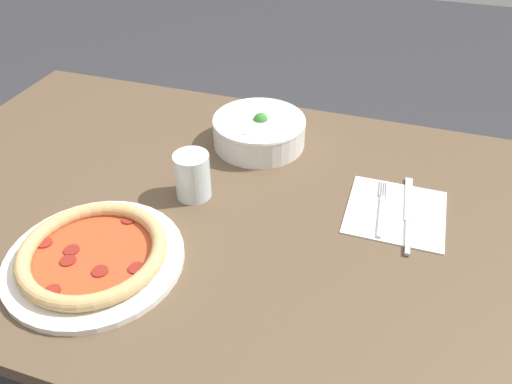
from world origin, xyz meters
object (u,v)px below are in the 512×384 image
at_px(knife, 408,216).
at_px(fork, 381,208).
at_px(glass, 193,176).
at_px(pizza, 93,255).
at_px(bowl, 259,130).

bearing_deg(knife, fork, 77.27).
distance_m(fork, glass, 0.37).
xyz_separation_m(pizza, fork, (0.44, 0.29, -0.01)).
bearing_deg(pizza, fork, 33.04).
bearing_deg(bowl, knife, -25.01).
bearing_deg(bowl, glass, -106.49).
relative_size(pizza, fork, 1.75).
bearing_deg(bowl, pizza, -108.70).
bearing_deg(fork, bowl, 58.92).
bearing_deg(fork, pizza, 119.39).
height_order(bowl, glass, glass).
xyz_separation_m(bowl, knife, (0.35, -0.16, -0.03)).
distance_m(pizza, fork, 0.53).
distance_m(bowl, glass, 0.23).
xyz_separation_m(fork, knife, (0.05, -0.01, -0.00)).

